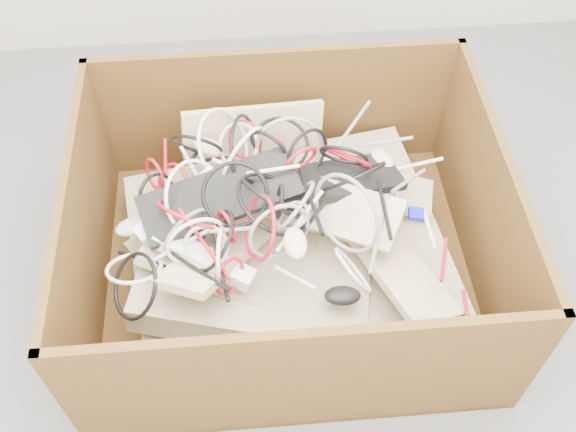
{
  "coord_description": "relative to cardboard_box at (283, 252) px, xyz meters",
  "views": [
    {
      "loc": [
        -0.14,
        -1.05,
        1.91
      ],
      "look_at": [
        -0.03,
        0.2,
        0.3
      ],
      "focal_mm": 41.29,
      "sensor_mm": 36.0,
      "label": 1
    }
  ],
  "objects": [
    {
      "name": "power_strip_right",
      "position": [
        -0.24,
        -0.14,
        0.2
      ],
      "size": [
        0.31,
        0.2,
        0.1
      ],
      "primitive_type": "cube",
      "rotation": [
        -0.1,
        0.17,
        -0.5
      ],
      "color": "white",
      "rests_on": "keyboard_pile"
    },
    {
      "name": "power_strip_left",
      "position": [
        -0.31,
        0.03,
        0.24
      ],
      "size": [
        0.27,
        0.22,
        0.12
      ],
      "primitive_type": "cube",
      "rotation": [
        0.14,
        -0.26,
        0.6
      ],
      "color": "white",
      "rests_on": "keyboard_pile"
    },
    {
      "name": "ground",
      "position": [
        0.05,
        -0.18,
        -0.14
      ],
      "size": [
        3.0,
        3.0,
        0.0
      ],
      "primitive_type": "plane",
      "color": "#5A5A5D",
      "rests_on": "ground"
    },
    {
      "name": "cable_tangle",
      "position": [
        -0.09,
        0.02,
        0.27
      ],
      "size": [
        1.08,
        0.87,
        0.41
      ],
      "color": "black",
      "rests_on": "keyboard_pile"
    },
    {
      "name": "mice_scatter",
      "position": [
        -0.06,
        -0.03,
        0.21
      ],
      "size": [
        0.91,
        0.6,
        0.23
      ],
      "color": "beige",
      "rests_on": "keyboard_pile"
    },
    {
      "name": "vga_plug",
      "position": [
        0.4,
        -0.05,
        0.22
      ],
      "size": [
        0.05,
        0.05,
        0.03
      ],
      "primitive_type": "cube",
      "rotation": [
        0.09,
        0.14,
        -0.14
      ],
      "color": "#0F0DCF",
      "rests_on": "keyboard_pile"
    },
    {
      "name": "cardboard_box",
      "position": [
        0.0,
        0.0,
        0.0
      ],
      "size": [
        1.27,
        1.06,
        0.56
      ],
      "color": "#3B210E",
      "rests_on": "ground"
    },
    {
      "name": "keyboard_pile",
      "position": [
        0.01,
        0.02,
        0.15
      ],
      "size": [
        1.04,
        0.89,
        0.35
      ],
      "color": "beige",
      "rests_on": "cardboard_box"
    }
  ]
}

